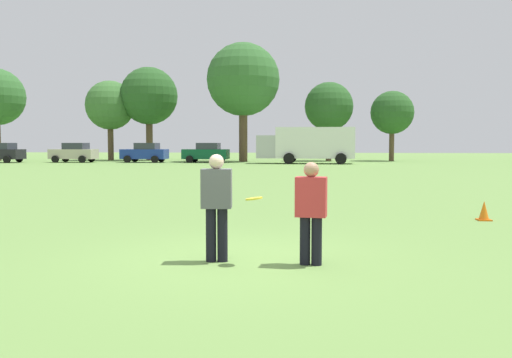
{
  "coord_description": "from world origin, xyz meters",
  "views": [
    {
      "loc": [
        1.08,
        -8.68,
        1.91
      ],
      "look_at": [
        0.15,
        1.86,
        1.18
      ],
      "focal_mm": 38.19,
      "sensor_mm": 36.0,
      "label": 1
    }
  ],
  "objects": [
    {
      "name": "tree_center_elm",
      "position": [
        -14.97,
        46.84,
        6.62
      ],
      "size": [
        5.93,
        5.93,
        9.63
      ],
      "color": "brown",
      "rests_on": "ground"
    },
    {
      "name": "player_thrower",
      "position": [
        -0.3,
        -0.18,
        0.97
      ],
      "size": [
        0.49,
        0.3,
        1.71
      ],
      "color": "black",
      "rests_on": "ground"
    },
    {
      "name": "box_truck",
      "position": [
        1.42,
        39.46,
        1.75
      ],
      "size": [
        8.6,
        3.25,
        3.18
      ],
      "color": "white",
      "rests_on": "ground"
    },
    {
      "name": "ground_plane",
      "position": [
        0.0,
        0.0,
        0.0
      ],
      "size": [
        175.12,
        175.12,
        0.0
      ],
      "primitive_type": "plane",
      "color": "#6B9347"
    },
    {
      "name": "tree_east_oak",
      "position": [
        3.54,
        46.53,
        5.42
      ],
      "size": [
        4.85,
        4.85,
        7.88
      ],
      "color": "brown",
      "rests_on": "ground"
    },
    {
      "name": "tree_far_east_pine",
      "position": [
        9.85,
        47.04,
        4.82
      ],
      "size": [
        4.31,
        4.31,
        7.0
      ],
      "color": "brown",
      "rests_on": "ground"
    },
    {
      "name": "tree_west_maple",
      "position": [
        -19.05,
        46.66,
        5.68
      ],
      "size": [
        5.08,
        5.08,
        8.26
      ],
      "color": "brown",
      "rests_on": "ground"
    },
    {
      "name": "player_defender",
      "position": [
        1.19,
        -0.3,
        0.89
      ],
      "size": [
        0.5,
        0.33,
        1.6
      ],
      "color": "black",
      "rests_on": "ground"
    },
    {
      "name": "tree_east_birch",
      "position": [
        -4.83,
        44.1,
        7.89
      ],
      "size": [
        7.06,
        7.06,
        11.47
      ],
      "color": "brown",
      "rests_on": "ground"
    },
    {
      "name": "parked_car_mid_right",
      "position": [
        -7.94,
        41.15,
        0.92
      ],
      "size": [
        4.27,
        2.36,
        1.82
      ],
      "color": "#0C4C2D",
      "rests_on": "ground"
    },
    {
      "name": "traffic_cone",
      "position": [
        5.45,
        4.89,
        0.23
      ],
      "size": [
        0.32,
        0.32,
        0.48
      ],
      "color": "#D8590C",
      "rests_on": "ground"
    },
    {
      "name": "parked_car_near_left",
      "position": [
        -26.88,
        39.31,
        0.92
      ],
      "size": [
        4.27,
        2.36,
        1.82
      ],
      "color": "black",
      "rests_on": "ground"
    },
    {
      "name": "frisbee",
      "position": [
        0.31,
        -0.32,
        1.03
      ],
      "size": [
        0.27,
        0.27,
        0.06
      ],
      "color": "yellow"
    },
    {
      "name": "parked_car_center",
      "position": [
        -13.67,
        40.87,
        0.92
      ],
      "size": [
        4.27,
        2.36,
        1.82
      ],
      "color": "navy",
      "rests_on": "ground"
    },
    {
      "name": "parked_car_mid_left",
      "position": [
        -20.34,
        40.45,
        0.92
      ],
      "size": [
        4.27,
        2.36,
        1.82
      ],
      "color": "#B7AD99",
      "rests_on": "ground"
    }
  ]
}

